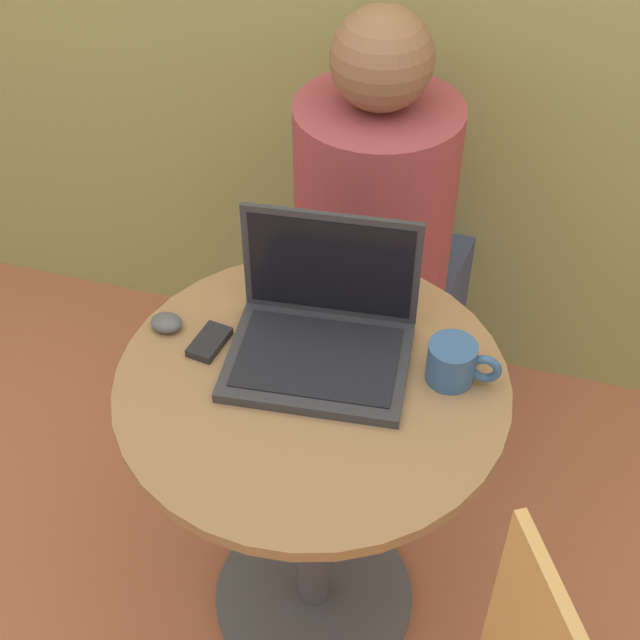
% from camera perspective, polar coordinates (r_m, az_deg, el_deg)
% --- Properties ---
extents(ground_plane, '(12.00, 12.00, 0.00)m').
position_cam_1_polar(ground_plane, '(2.18, -0.39, -17.28)').
color(ground_plane, '#B26042').
extents(round_table, '(0.70, 0.70, 0.74)m').
position_cam_1_polar(round_table, '(1.75, -0.47, -8.89)').
color(round_table, '#4C4C51').
rests_on(round_table, ground_plane).
extents(laptop, '(0.34, 0.28, 0.25)m').
position_cam_1_polar(laptop, '(1.59, 0.15, -0.61)').
color(laptop, '#2D2D33').
rests_on(laptop, round_table).
extents(cell_phone, '(0.06, 0.10, 0.02)m').
position_cam_1_polar(cell_phone, '(1.65, -7.09, -1.41)').
color(cell_phone, black).
rests_on(cell_phone, round_table).
extents(computer_mouse, '(0.06, 0.05, 0.03)m').
position_cam_1_polar(computer_mouse, '(1.69, -9.79, -0.16)').
color(computer_mouse, '#4C4C51').
rests_on(computer_mouse, round_table).
extents(coffee_cup, '(0.13, 0.09, 0.08)m').
position_cam_1_polar(coffee_cup, '(1.57, 8.58, -2.71)').
color(coffee_cup, '#335684').
rests_on(coffee_cup, round_table).
extents(person_seated, '(0.40, 0.58, 1.18)m').
position_cam_1_polar(person_seated, '(2.20, 3.82, 3.24)').
color(person_seated, '#3D4766').
rests_on(person_seated, ground_plane).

